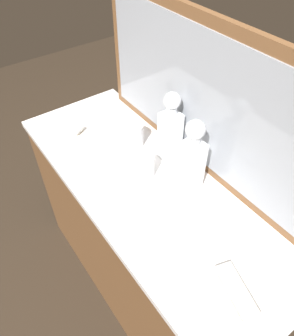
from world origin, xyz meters
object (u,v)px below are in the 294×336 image
(crystal_tumbler_center, at_px, (144,167))
(silver_brush_right, at_px, (236,291))
(porcelain_dish, at_px, (174,207))
(crystal_decanter_rear, at_px, (170,133))
(crystal_decanter_front, at_px, (191,163))
(crystal_tumbler_far_right, at_px, (133,136))
(silver_brush_rear, at_px, (70,127))

(crystal_tumbler_center, bearing_deg, silver_brush_right, -6.30)
(porcelain_dish, bearing_deg, crystal_decanter_rear, 145.50)
(crystal_decanter_front, relative_size, porcelain_dish, 4.26)
(crystal_decanter_rear, height_order, crystal_tumbler_far_right, crystal_decanter_rear)
(crystal_decanter_front, relative_size, silver_brush_right, 1.73)
(crystal_tumbler_far_right, relative_size, porcelain_dish, 1.42)
(silver_brush_rear, relative_size, porcelain_dish, 1.94)
(crystal_decanter_rear, relative_size, porcelain_dish, 4.20)
(silver_brush_rear, height_order, porcelain_dish, silver_brush_rear)
(silver_brush_right, distance_m, porcelain_dish, 0.35)
(silver_brush_rear, bearing_deg, silver_brush_right, 2.75)
(crystal_tumbler_far_right, xyz_separation_m, porcelain_dish, (0.38, -0.08, -0.04))
(crystal_decanter_rear, height_order, silver_brush_rear, crystal_decanter_rear)
(crystal_decanter_front, height_order, silver_brush_right, crystal_decanter_front)
(crystal_tumbler_far_right, distance_m, silver_brush_right, 0.74)
(crystal_tumbler_far_right, xyz_separation_m, silver_brush_rear, (-0.26, -0.18, -0.03))
(crystal_decanter_rear, distance_m, porcelain_dish, 0.30)
(crystal_decanter_rear, height_order, silver_brush_right, crystal_decanter_rear)
(crystal_decanter_front, bearing_deg, silver_brush_rear, -160.36)
(crystal_tumbler_far_right, relative_size, silver_brush_right, 0.58)
(crystal_decanter_rear, height_order, porcelain_dish, crystal_decanter_rear)
(crystal_tumbler_center, bearing_deg, crystal_decanter_front, 34.93)
(crystal_tumbler_center, height_order, silver_brush_rear, crystal_tumbler_center)
(crystal_decanter_front, xyz_separation_m, silver_brush_rear, (-0.58, -0.21, -0.11))
(silver_brush_right, bearing_deg, crystal_decanter_front, 157.86)
(crystal_decanter_front, bearing_deg, silver_brush_right, -22.14)
(crystal_decanter_rear, xyz_separation_m, crystal_decanter_front, (0.18, -0.05, 0.00))
(silver_brush_right, bearing_deg, silver_brush_rear, -177.25)
(crystal_decanter_rear, xyz_separation_m, silver_brush_right, (0.57, -0.21, -0.11))
(silver_brush_rear, bearing_deg, crystal_tumbler_far_right, 35.25)
(crystal_tumbler_far_right, xyz_separation_m, silver_brush_right, (0.72, -0.13, -0.03))
(silver_brush_right, xyz_separation_m, porcelain_dish, (-0.35, 0.05, -0.01))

